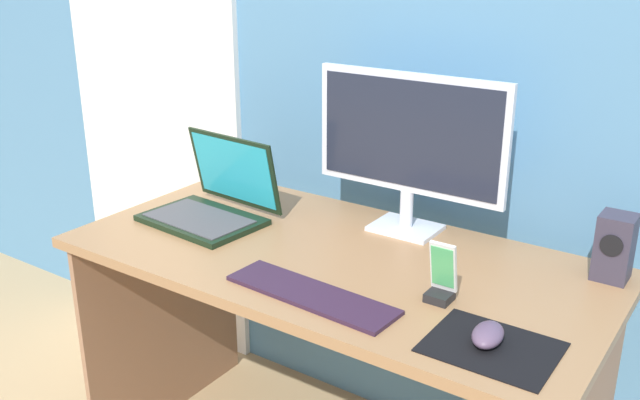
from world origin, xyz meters
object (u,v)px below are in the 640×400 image
keyboard_external (311,295)px  phone_in_dock (442,280)px  speaker_right (615,247)px  laptop (213,203)px  monitor (409,143)px  mouse (488,335)px

keyboard_external → phone_in_dock: size_ratio=3.02×
speaker_right → laptop: (-1.04, -0.24, -0.03)m
laptop → phone_in_dock: size_ratio=2.53×
monitor → phone_in_dock: size_ratio=3.95×
monitor → keyboard_external: (0.01, -0.47, -0.24)m
mouse → phone_in_dock: size_ratio=0.72×
monitor → laptop: size_ratio=1.56×
mouse → phone_in_dock: bearing=135.9°
monitor → phone_in_dock: monitor is taller
laptop → speaker_right: bearing=13.2°
laptop → phone_in_dock: bearing=-6.2°
mouse → monitor: bearing=126.2°
monitor → mouse: size_ratio=5.47×
keyboard_external → mouse: mouse is taller
speaker_right → laptop: bearing=-166.8°
keyboard_external → mouse: size_ratio=4.18×
laptop → phone_in_dock: 0.76m
monitor → phone_in_dock: 0.45m
mouse → laptop: bearing=160.3°
keyboard_external → mouse: 0.40m
laptop → mouse: size_ratio=3.50×
laptop → keyboard_external: (0.51, -0.23, -0.04)m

